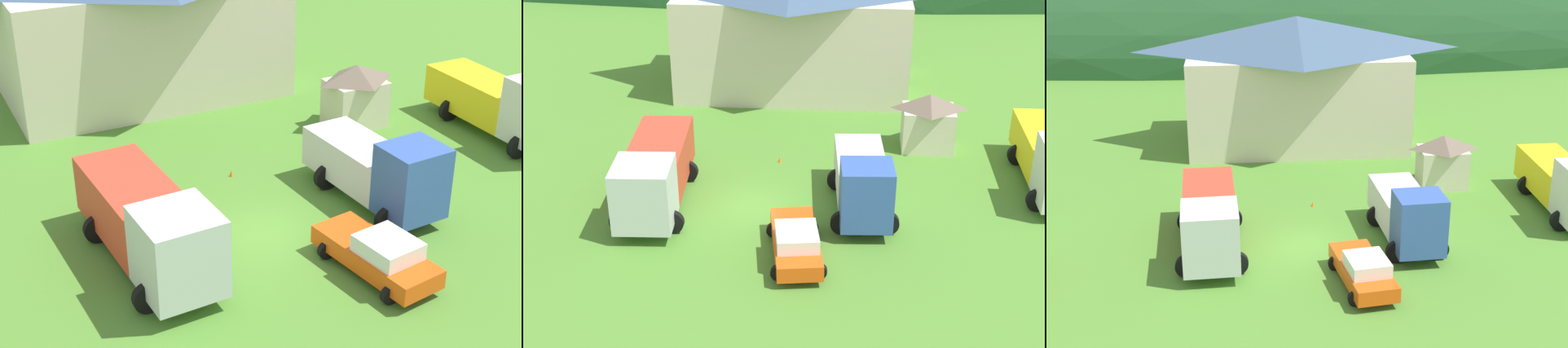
% 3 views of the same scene
% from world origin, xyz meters
% --- Properties ---
extents(ground_plane, '(200.00, 200.00, 0.00)m').
position_xyz_m(ground_plane, '(0.00, 0.00, 0.00)').
color(ground_plane, '#4C842D').
extents(depot_building, '(15.53, 9.05, 8.62)m').
position_xyz_m(depot_building, '(0.88, 16.38, 4.44)').
color(depot_building, beige).
rests_on(depot_building, ground).
extents(play_shed_cream, '(2.98, 2.28, 3.16)m').
position_xyz_m(play_shed_cream, '(8.83, 7.30, 1.63)').
color(play_shed_cream, beige).
rests_on(play_shed_cream, ground).
extents(tow_truck_silver, '(3.63, 8.40, 3.39)m').
position_xyz_m(tow_truck_silver, '(-4.52, -0.24, 1.78)').
color(tow_truck_silver, silver).
rests_on(tow_truck_silver, ground).
extents(box_truck_blue, '(3.35, 7.00, 3.41)m').
position_xyz_m(box_truck_blue, '(5.22, -0.12, 1.65)').
color(box_truck_blue, '#3356AD').
rests_on(box_truck_blue, ground).
extents(service_pickup_orange, '(2.80, 5.14, 1.66)m').
position_xyz_m(service_pickup_orange, '(2.41, -4.27, 0.83)').
color(service_pickup_orange, '#ED5011').
rests_on(service_pickup_orange, ground).
extents(traffic_cone_near_pickup, '(0.36, 0.36, 0.58)m').
position_xyz_m(traffic_cone_near_pickup, '(0.95, 4.90, 0.00)').
color(traffic_cone_near_pickup, orange).
rests_on(traffic_cone_near_pickup, ground).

